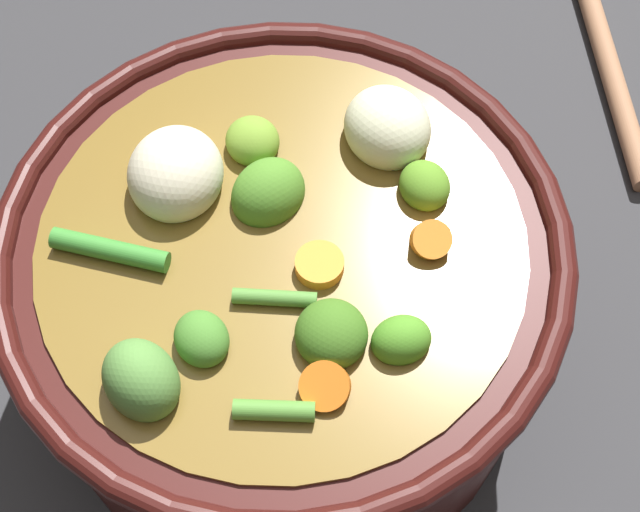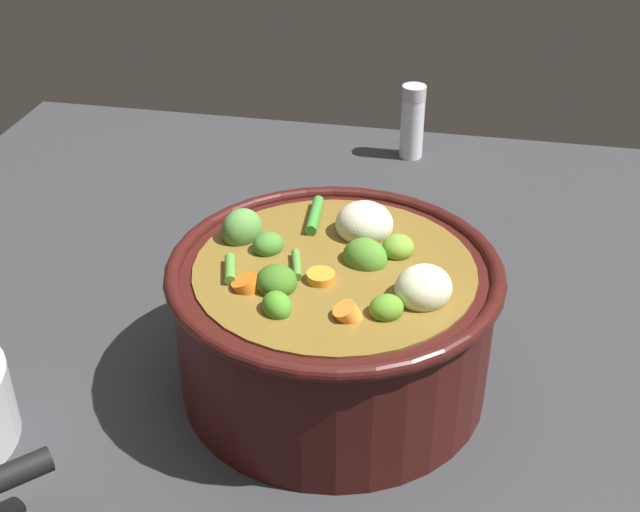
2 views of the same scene
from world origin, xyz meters
TOP-DOWN VIEW (x-y plane):
  - ground_plane at (0.00, 0.00)m, footprint 1.10×1.10m
  - cooking_pot at (0.00, -0.00)m, footprint 0.27×0.27m

SIDE VIEW (x-z plane):
  - ground_plane at x=0.00m, z-range 0.00..0.00m
  - cooking_pot at x=0.00m, z-range -0.01..0.14m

